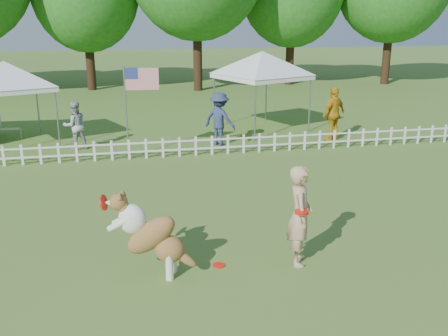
% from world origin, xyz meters
% --- Properties ---
extents(ground, '(120.00, 120.00, 0.00)m').
position_xyz_m(ground, '(0.00, 0.00, 0.00)').
color(ground, '#3B6821').
rests_on(ground, ground).
extents(picket_fence, '(22.00, 0.08, 0.60)m').
position_xyz_m(picket_fence, '(0.00, 7.00, 0.30)').
color(picket_fence, silver).
rests_on(picket_fence, ground).
extents(handler, '(0.57, 0.72, 1.74)m').
position_xyz_m(handler, '(1.44, -0.20, 0.87)').
color(handler, tan).
rests_on(handler, ground).
extents(dog, '(1.44, 0.87, 1.41)m').
position_xyz_m(dog, '(-1.02, -0.13, 0.71)').
color(dog, brown).
rests_on(dog, ground).
extents(frisbee_on_turf, '(0.22, 0.22, 0.02)m').
position_xyz_m(frisbee_on_turf, '(0.08, -0.05, 0.01)').
color(frisbee_on_turf, red).
rests_on(frisbee_on_turf, ground).
extents(canopy_tent_left, '(3.37, 3.37, 2.66)m').
position_xyz_m(canopy_tent_left, '(-4.98, 9.64, 1.33)').
color(canopy_tent_left, white).
rests_on(canopy_tent_left, ground).
extents(canopy_tent_right, '(3.57, 3.57, 2.82)m').
position_xyz_m(canopy_tent_right, '(3.69, 10.15, 1.41)').
color(canopy_tent_right, white).
rests_on(canopy_tent_right, ground).
extents(flag_pole, '(1.05, 0.22, 2.73)m').
position_xyz_m(flag_pole, '(-1.27, 7.16, 1.37)').
color(flag_pole, gray).
rests_on(flag_pole, ground).
extents(spectator_a, '(0.90, 0.80, 1.55)m').
position_xyz_m(spectator_a, '(-2.87, 8.55, 0.77)').
color(spectator_a, '#A9ABAF').
rests_on(spectator_a, ground).
extents(spectator_b, '(1.26, 1.24, 1.73)m').
position_xyz_m(spectator_b, '(1.73, 8.18, 0.87)').
color(spectator_b, navy).
rests_on(spectator_b, ground).
extents(spectator_c, '(1.16, 0.92, 1.85)m').
position_xyz_m(spectator_c, '(5.63, 8.01, 0.92)').
color(spectator_c, gold).
rests_on(spectator_c, ground).
extents(tree_center_left, '(6.00, 6.00, 9.80)m').
position_xyz_m(tree_center_left, '(-3.00, 22.50, 4.90)').
color(tree_center_left, '#26641C').
rests_on(tree_center_left, ground).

